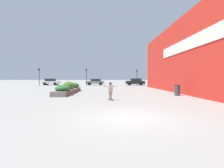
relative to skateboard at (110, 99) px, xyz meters
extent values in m
plane|color=gray|center=(0.66, -5.87, -0.07)|extent=(300.00, 300.00, 0.00)
cube|color=red|center=(7.97, 5.59, 4.07)|extent=(0.60, 30.43, 8.28)
cube|color=silver|center=(7.63, 3.22, 4.99)|extent=(0.06, 15.39, 1.20)
cube|color=#605B54|center=(-4.68, 6.62, 0.16)|extent=(1.40, 8.71, 0.46)
ellipsoid|color=#286028|center=(-4.64, 3.92, 0.64)|extent=(1.49, 1.76, 0.66)
ellipsoid|color=#3D6623|center=(-4.60, 6.34, 0.76)|extent=(1.28, 1.12, 0.98)
ellipsoid|color=#286028|center=(-4.66, 9.35, 0.67)|extent=(1.51, 1.38, 0.76)
cube|color=navy|center=(0.00, 0.00, 0.02)|extent=(0.50, 0.68, 0.01)
cylinder|color=beige|center=(-0.19, 0.16, -0.04)|extent=(0.08, 0.08, 0.06)
cylinder|color=beige|center=(-0.03, 0.25, -0.04)|extent=(0.08, 0.08, 0.06)
cylinder|color=beige|center=(0.03, -0.25, -0.04)|extent=(0.08, 0.08, 0.06)
cylinder|color=beige|center=(0.19, -0.16, -0.04)|extent=(0.08, 0.08, 0.06)
cylinder|color=tan|center=(-0.06, -0.03, 0.32)|extent=(0.15, 0.15, 0.59)
cylinder|color=tan|center=(0.06, 0.03, 0.32)|extent=(0.15, 0.15, 0.59)
cube|color=gray|center=(0.00, 0.00, 0.51)|extent=(0.27, 0.26, 0.21)
cube|color=#B2B2B7|center=(0.00, 0.00, 0.85)|extent=(0.37, 0.31, 0.46)
cylinder|color=tan|center=(-0.34, -0.19, 1.02)|extent=(0.42, 0.28, 0.08)
cylinder|color=tan|center=(0.34, 0.19, 1.02)|extent=(0.42, 0.28, 0.08)
sphere|color=tan|center=(0.00, 0.00, 1.17)|extent=(0.19, 0.19, 0.19)
sphere|color=black|center=(0.00, 0.00, 1.21)|extent=(0.22, 0.22, 0.22)
cylinder|color=#38383D|center=(6.58, 3.38, 0.42)|extent=(0.52, 0.52, 0.99)
cylinder|color=black|center=(6.58, 3.38, 0.94)|extent=(0.54, 0.54, 0.05)
cube|color=slate|center=(-3.19, 28.72, 0.61)|extent=(4.31, 1.81, 0.64)
cube|color=black|center=(-3.02, 28.72, 1.17)|extent=(2.37, 1.59, 0.49)
cylinder|color=black|center=(-4.52, 27.85, 0.29)|extent=(0.71, 0.22, 0.71)
cylinder|color=black|center=(-4.52, 29.58, 0.29)|extent=(0.71, 0.22, 0.71)
cylinder|color=black|center=(-1.85, 27.85, 0.29)|extent=(0.71, 0.22, 0.71)
cylinder|color=black|center=(-1.85, 29.58, 0.29)|extent=(0.71, 0.22, 0.71)
cube|color=silver|center=(15.17, 31.08, 0.56)|extent=(4.77, 1.74, 0.62)
cube|color=black|center=(14.98, 31.08, 1.09)|extent=(2.62, 1.53, 0.45)
cylinder|color=black|center=(16.65, 31.91, 0.25)|extent=(0.64, 0.22, 0.64)
cylinder|color=black|center=(16.65, 30.26, 0.25)|extent=(0.64, 0.22, 0.64)
cylinder|color=black|center=(13.69, 31.91, 0.25)|extent=(0.64, 0.22, 0.64)
cylinder|color=black|center=(13.69, 30.26, 0.25)|extent=(0.64, 0.22, 0.64)
cube|color=black|center=(6.40, 28.12, 0.61)|extent=(4.38, 1.92, 0.73)
cube|color=black|center=(6.57, 28.12, 1.26)|extent=(2.41, 1.69, 0.58)
cylinder|color=black|center=(5.04, 27.20, 0.24)|extent=(0.62, 0.22, 0.62)
cylinder|color=black|center=(5.04, 29.03, 0.24)|extent=(0.62, 0.22, 0.62)
cylinder|color=black|center=(7.76, 27.20, 0.24)|extent=(0.62, 0.22, 0.62)
cylinder|color=black|center=(7.76, 29.03, 0.24)|extent=(0.62, 0.22, 0.62)
cube|color=#BCBCC1|center=(-13.80, 28.95, 0.59)|extent=(3.89, 1.94, 0.65)
cube|color=black|center=(-13.96, 28.95, 1.20)|extent=(2.14, 1.70, 0.58)
cylinder|color=black|center=(-12.60, 29.87, 0.27)|extent=(0.67, 0.22, 0.67)
cylinder|color=black|center=(-12.60, 28.03, 0.27)|extent=(0.67, 0.22, 0.67)
cylinder|color=black|center=(-15.01, 29.87, 0.27)|extent=(0.67, 0.22, 0.67)
cylinder|color=black|center=(-15.01, 28.03, 0.27)|extent=(0.67, 0.22, 0.67)
cylinder|color=black|center=(-4.73, 24.14, 1.58)|extent=(0.11, 0.11, 3.31)
cube|color=black|center=(-4.73, 24.14, 3.46)|extent=(0.28, 0.20, 0.45)
sphere|color=#2D2823|center=(-4.73, 24.02, 3.61)|extent=(0.15, 0.15, 0.15)
sphere|color=#2D2823|center=(-4.73, 24.02, 3.46)|extent=(0.15, 0.15, 0.15)
sphere|color=green|center=(-4.73, 24.02, 3.31)|extent=(0.15, 0.15, 0.15)
cylinder|color=black|center=(6.13, 23.99, 1.43)|extent=(0.11, 0.11, 3.00)
cube|color=black|center=(6.13, 23.99, 3.15)|extent=(0.28, 0.20, 0.45)
sphere|color=#2D2823|center=(6.13, 23.86, 3.30)|extent=(0.15, 0.15, 0.15)
sphere|color=#2D2823|center=(6.13, 23.86, 3.15)|extent=(0.15, 0.15, 0.15)
sphere|color=green|center=(6.13, 23.86, 3.00)|extent=(0.15, 0.15, 0.15)
cylinder|color=black|center=(-14.75, 24.13, 1.59)|extent=(0.11, 0.11, 3.32)
cube|color=black|center=(-14.75, 24.13, 3.47)|extent=(0.28, 0.20, 0.45)
sphere|color=#2D2823|center=(-14.75, 24.01, 3.62)|extent=(0.15, 0.15, 0.15)
sphere|color=#2D2823|center=(-14.75, 24.01, 3.47)|extent=(0.15, 0.15, 0.15)
sphere|color=green|center=(-14.75, 24.01, 3.32)|extent=(0.15, 0.15, 0.15)
camera|label=1|loc=(-0.23, -13.39, 1.65)|focal=28.00mm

